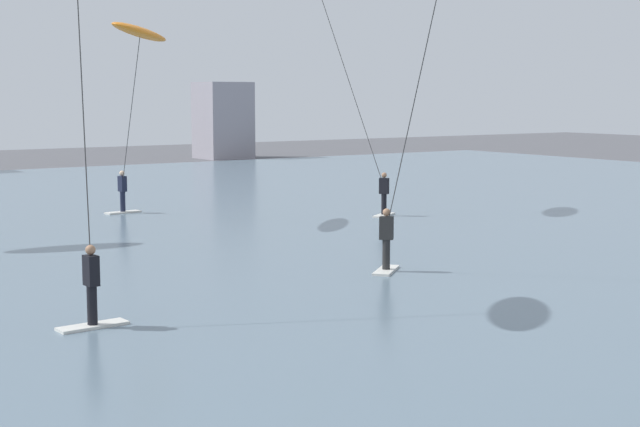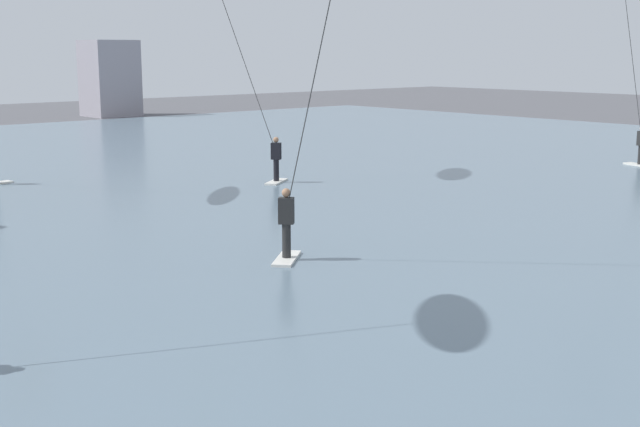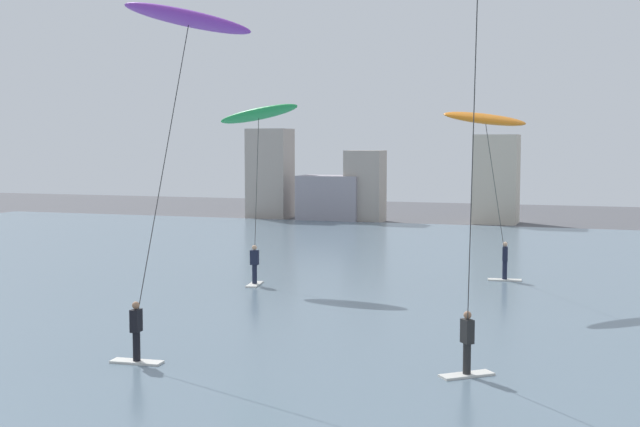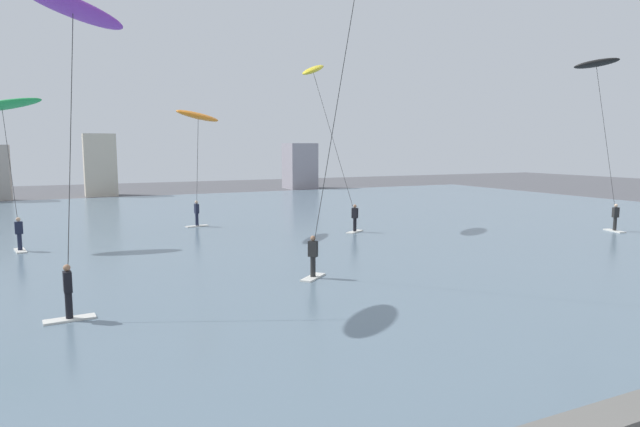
{
  "view_description": "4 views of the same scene",
  "coord_description": "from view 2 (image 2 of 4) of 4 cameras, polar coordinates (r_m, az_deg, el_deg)",
  "views": [
    {
      "loc": [
        -12.6,
        -1.99,
        4.66
      ],
      "look_at": [
        -3.11,
        12.05,
        2.55
      ],
      "focal_mm": 53.63,
      "sensor_mm": 36.0,
      "label": 1
    },
    {
      "loc": [
        -9.24,
        2.94,
        4.76
      ],
      "look_at": [
        -1.5,
        11.64,
        2.5
      ],
      "focal_mm": 47.07,
      "sensor_mm": 36.0,
      "label": 2
    },
    {
      "loc": [
        5.77,
        -3.97,
        5.94
      ],
      "look_at": [
        -1.62,
        17.99,
        4.02
      ],
      "focal_mm": 48.44,
      "sensor_mm": 36.0,
      "label": 3
    },
    {
      "loc": [
        -6.08,
        -1.0,
        5.08
      ],
      "look_at": [
        1.4,
        14.39,
        2.97
      ],
      "focal_mm": 30.24,
      "sensor_mm": 36.0,
      "label": 4
    }
  ],
  "objects": []
}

